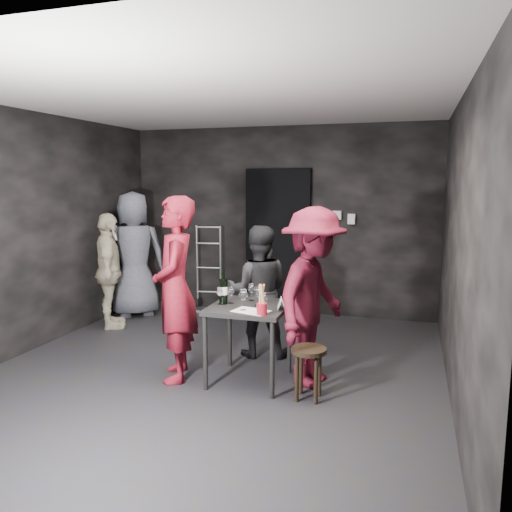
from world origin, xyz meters
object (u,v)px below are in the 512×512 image
(woman_black, at_px, (258,293))
(wine_bottle, at_px, (223,291))
(hand_truck, at_px, (208,295))
(tasting_table, at_px, (249,316))
(stool, at_px, (309,360))
(server_red, at_px, (175,272))
(breadstick_cup, at_px, (262,300))
(bystander_cream, at_px, (109,270))
(man_maroon, at_px, (313,286))
(bystander_grey, at_px, (134,243))

(woman_black, xyz_separation_m, wine_bottle, (-0.12, -0.74, 0.18))
(hand_truck, bearing_deg, woman_black, -61.73)
(tasting_table, distance_m, stool, 0.73)
(stool, bearing_deg, server_red, 175.95)
(hand_truck, bearing_deg, server_red, -83.63)
(woman_black, relative_size, breadstick_cup, 4.73)
(hand_truck, bearing_deg, tasting_table, -68.84)
(breadstick_cup, bearing_deg, stool, 7.39)
(bystander_cream, height_order, breadstick_cup, bystander_cream)
(woman_black, xyz_separation_m, bystander_cream, (-2.17, 0.41, 0.07))
(hand_truck, distance_m, tasting_table, 2.83)
(server_red, bearing_deg, man_maroon, 78.35)
(stool, distance_m, wine_bottle, 1.05)
(bystander_cream, bearing_deg, tasting_table, -149.25)
(bystander_grey, xyz_separation_m, breadstick_cup, (2.52, -2.06, -0.17))
(tasting_table, bearing_deg, woman_black, 100.54)
(stool, bearing_deg, man_maroon, 95.96)
(server_red, height_order, woman_black, server_red)
(hand_truck, bearing_deg, stool, -61.64)
(stool, height_order, breadstick_cup, breadstick_cup)
(stool, xyz_separation_m, server_red, (-1.33, 0.09, 0.70))
(breadstick_cup, bearing_deg, bystander_cream, 150.43)
(wine_bottle, xyz_separation_m, breadstick_cup, (0.47, -0.27, 0.00))
(tasting_table, distance_m, woman_black, 0.75)
(tasting_table, distance_m, man_maroon, 0.68)
(server_red, bearing_deg, bystander_cream, -152.41)
(hand_truck, distance_m, man_maroon, 3.12)
(bystander_cream, bearing_deg, hand_truck, -67.31)
(server_red, bearing_deg, hand_truck, 172.55)
(hand_truck, xyz_separation_m, man_maroon, (2.03, -2.25, 0.73))
(hand_truck, relative_size, bystander_grey, 0.60)
(stool, bearing_deg, bystander_grey, 145.64)
(man_maroon, bearing_deg, wine_bottle, 113.69)
(bystander_grey, xyz_separation_m, wine_bottle, (2.05, -1.79, -0.18))
(tasting_table, relative_size, stool, 1.60)
(woman_black, distance_m, wine_bottle, 0.77)
(man_maroon, relative_size, bystander_grey, 0.90)
(woman_black, bearing_deg, stool, 114.42)
(wine_bottle, bearing_deg, stool, -13.96)
(server_red, relative_size, man_maroon, 1.11)
(stool, height_order, server_red, server_red)
(bystander_cream, xyz_separation_m, bystander_grey, (-0.00, 0.63, 0.29))
(hand_truck, bearing_deg, breadstick_cup, -68.19)
(bystander_cream, relative_size, bystander_grey, 0.73)
(tasting_table, distance_m, server_red, 0.83)
(man_maroon, bearing_deg, server_red, 115.64)
(woman_black, bearing_deg, hand_truck, -65.82)
(tasting_table, bearing_deg, man_maroon, 13.52)
(tasting_table, distance_m, breadstick_cup, 0.42)
(wine_bottle, relative_size, breadstick_cup, 1.15)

